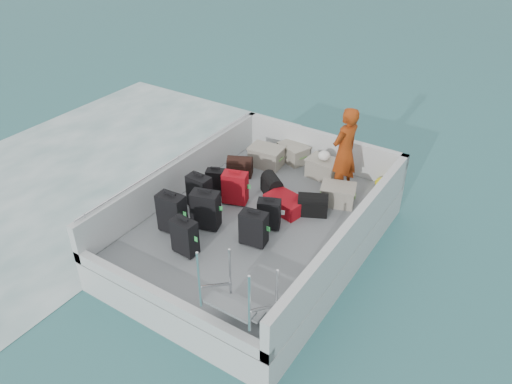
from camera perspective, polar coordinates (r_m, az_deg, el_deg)
ground at (r=9.19m, az=0.12°, el=-6.33°), size 160.00×160.00×0.00m
wake_foam at (r=12.02m, az=-19.45°, el=1.97°), size 10.00×10.00×0.00m
ferry_hull at (r=9.00m, az=0.12°, el=-4.85°), size 3.60×5.00×0.60m
deck at (r=8.81m, az=0.12°, el=-3.26°), size 3.30×4.70×0.02m
deck_fittings at (r=8.22m, az=0.94°, el=-3.00°), size 3.60×5.00×0.90m
suitcase_0 at (r=8.46m, az=-9.58°, el=-2.46°), size 0.48×0.29×0.72m
suitcase_1 at (r=9.01m, az=-6.48°, el=-0.01°), size 0.44×0.26×0.64m
suitcase_2 at (r=9.40m, az=-4.60°, el=1.14°), size 0.40×0.33×0.51m
suitcase_3 at (r=7.99m, az=-8.14°, el=-5.13°), size 0.42×0.26×0.63m
suitcase_4 at (r=8.49m, az=-5.78°, el=-2.07°), size 0.53×0.40×0.69m
suitcase_5 at (r=9.10m, az=-2.40°, el=0.44°), size 0.51×0.40×0.62m
suitcase_6 at (r=8.10m, az=-0.27°, el=-4.20°), size 0.47×0.32×0.60m
suitcase_7 at (r=8.47m, az=1.49°, el=-2.57°), size 0.45×0.36×0.55m
suitcase_8 at (r=8.99m, az=3.38°, el=-1.33°), size 0.78×0.60×0.28m
duffel_0 at (r=10.02m, az=-1.85°, el=2.76°), size 0.58×0.49×0.32m
duffel_1 at (r=9.41m, az=1.84°, el=0.58°), size 0.55×0.52×0.32m
duffel_2 at (r=8.94m, az=6.47°, el=-1.59°), size 0.61×0.51×0.32m
crate_0 at (r=10.34m, az=1.18°, el=4.01°), size 0.69×0.51×0.39m
crate_1 at (r=10.54m, az=4.31°, el=4.40°), size 0.68×0.58×0.35m
crate_2 at (r=10.03m, az=7.67°, el=2.64°), size 0.63×0.45×0.36m
crate_3 at (r=9.25m, az=9.33°, el=-0.40°), size 0.68×0.57×0.35m
yellow_bag at (r=9.92m, az=14.22°, el=0.99°), size 0.28×0.26×0.22m
white_bag at (r=9.90m, az=7.78°, el=3.99°), size 0.24×0.24×0.18m
passenger at (r=9.29m, az=10.09°, el=4.57°), size 0.56×0.72×1.72m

